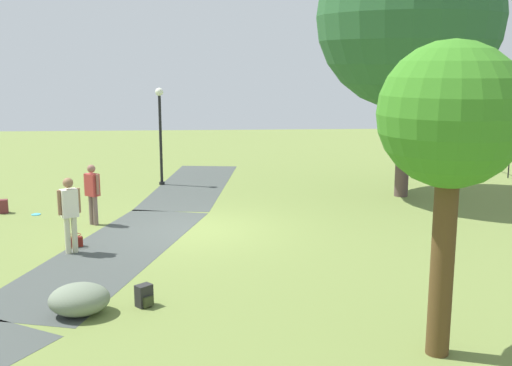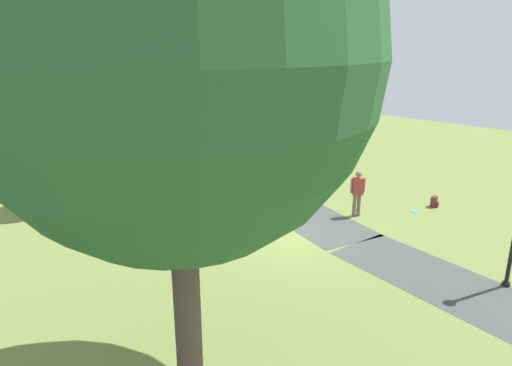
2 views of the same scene
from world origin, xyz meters
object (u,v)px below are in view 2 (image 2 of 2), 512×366
Objects in this scene: backpack_by_boulder at (209,187)px; young_tree_near_path at (67,111)px; spare_backpack_on_lawn at (434,202)px; frisbee_on_grass at (414,211)px; handbag_on_grass at (312,198)px; lawn_boulder at (225,178)px; woman_with_handbag at (303,174)px; man_near_boulder at (358,190)px; large_shade_tree at (175,59)px.

young_tree_near_path is at bearing 65.38° from backpack_by_boulder.
backpack_by_boulder is (-2.12, -4.62, -3.33)m from young_tree_near_path.
spare_backpack_on_lawn is 1.55× the size of frisbee_on_grass.
handbag_on_grass is 3.74m from frisbee_on_grass.
woman_with_handbag is at bearing -165.12° from lawn_boulder.
handbag_on_grass is at bearing -177.74° from woman_with_handbag.
man_near_boulder is at bearing 57.51° from frisbee_on_grass.
backpack_by_boulder reaches higher than handbag_on_grass.
young_tree_near_path is 2.63× the size of woman_with_handbag.
large_shade_tree is at bearing 166.12° from young_tree_near_path.
spare_backpack_on_lawn is at bearing -145.91° from backpack_by_boulder.
large_shade_tree reaches higher than young_tree_near_path.
young_tree_near_path is at bearing -13.88° from large_shade_tree.
man_near_boulder reaches higher than spare_backpack_on_lawn.
lawn_boulder is at bearing 8.73° from man_near_boulder.
large_shade_tree is at bearing 120.72° from woman_with_handbag.
large_shade_tree reaches higher than spare_backpack_on_lawn.
young_tree_near_path reaches higher than spare_backpack_on_lawn.
young_tree_near_path reaches higher than handbag_on_grass.
woman_with_handbag is at bearing -59.28° from large_shade_tree.
woman_with_handbag is 3.93m from backpack_by_boulder.
backpack_by_boulder is at bearing -114.62° from young_tree_near_path.
spare_backpack_on_lawn is at bearing -82.70° from large_shade_tree.
woman_with_handbag is (-3.56, -0.95, 0.75)m from lawn_boulder.
spare_backpack_on_lawn is (1.57, -12.22, -5.49)m from large_shade_tree.
woman_with_handbag is at bearing -0.31° from man_near_boulder.
young_tree_near_path is 3.97× the size of lawn_boulder.
backpack_by_boulder is (3.73, 2.05, 0.05)m from handbag_on_grass.
woman_with_handbag reaches higher than man_near_boulder.
handbag_on_grass is at bearing 39.06° from spare_backpack_on_lawn.
frisbee_on_grass is at bearing 74.99° from spare_backpack_on_lawn.
lawn_boulder is (-1.81, -5.70, -3.24)m from young_tree_near_path.
man_near_boulder is at bearing -71.98° from large_shade_tree.
young_tree_near_path is 2.83× the size of man_near_boulder.
woman_with_handbag is 4.99m from spare_backpack_on_lawn.
man_near_boulder is (-2.52, 0.01, -0.08)m from woman_with_handbag.
woman_with_handbag is (5.55, -9.34, -4.65)m from large_shade_tree.
young_tree_near_path is 6.80m from lawn_boulder.
young_tree_near_path is at bearing 72.35° from lawn_boulder.
man_near_boulder is 2.21m from handbag_on_grass.
woman_with_handbag is at bearing 35.81° from spare_backpack_on_lawn.
handbag_on_grass is (-5.84, -6.66, -3.38)m from young_tree_near_path.
young_tree_near_path is 8.90m from woman_with_handbag.
woman_with_handbag is at bearing -148.12° from backpack_by_boulder.
man_near_boulder is 6.36× the size of frisbee_on_grass.
spare_backpack_on_lawn is (-1.47, -2.89, -0.75)m from man_near_boulder.
frisbee_on_grass is at bearing -158.85° from lawn_boulder.
young_tree_near_path is 9.48m from handbag_on_grass.
large_shade_tree is 12.70m from backpack_by_boulder.
backpack_by_boulder is at bearing 19.22° from man_near_boulder.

